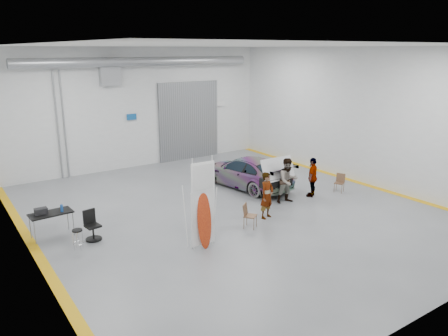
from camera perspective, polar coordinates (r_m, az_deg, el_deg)
ground at (r=16.56m, az=0.87°, el=-5.53°), size 16.00×16.00×0.00m
room_shell at (r=17.55m, az=-2.66°, el=9.36°), size 14.02×16.18×6.01m
sedan_car at (r=19.19m, az=2.87°, el=-0.51°), size 2.52×4.82×1.33m
person_a at (r=15.64m, az=5.63°, el=-3.57°), size 0.70×0.56×1.70m
person_b at (r=17.28m, az=8.34°, el=-1.64°), size 0.97×0.79×1.80m
person_c at (r=18.22m, az=11.49°, el=-1.16°), size 1.02×0.83×1.64m
surfboard_display at (r=13.16m, az=-2.65°, el=-5.77°), size 0.81×0.24×2.87m
folding_chair_near at (r=14.93m, az=3.42°, el=-6.85°), size 0.55×0.61×0.84m
folding_chair_far at (r=19.18m, az=14.77°, el=-2.34°), size 0.48×0.60×0.78m
shop_stool at (r=14.09m, az=-18.54°, el=-8.84°), size 0.33×0.33×0.64m
work_table at (r=15.07m, az=-21.98°, el=-5.50°), size 1.35×0.73×1.07m
office_chair at (r=14.59m, az=-16.83°, el=-7.38°), size 0.52×0.52×0.97m
trunk_lid at (r=17.49m, az=6.95°, el=0.15°), size 1.55×0.94×0.04m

